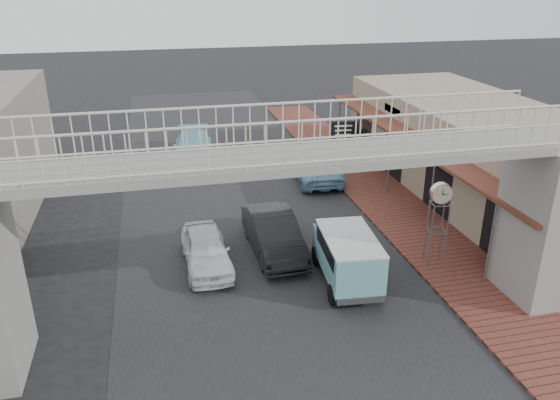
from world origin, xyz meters
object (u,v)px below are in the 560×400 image
white_hatchback (206,250)px  angkot_far (193,147)px  angkot_van (347,252)px  street_clock (441,197)px  motorcycle_far (355,152)px  angkot_curb (316,168)px  dark_sedan (274,234)px  motorcycle_near (331,157)px  arrow_sign (360,131)px

white_hatchback → angkot_far: angkot_far is taller
angkot_van → street_clock: bearing=12.5°
angkot_van → motorcycle_far: 12.52m
white_hatchback → angkot_curb: white_hatchback is taller
street_clock → angkot_curb: bearing=110.3°
dark_sedan → angkot_curb: 7.73m
angkot_curb → motorcycle_far: 3.58m
dark_sedan → angkot_van: (1.86, -2.63, 0.39)m
street_clock → angkot_far: bearing=128.0°
white_hatchback → motorcycle_near: bearing=48.7°
angkot_van → motorcycle_far: angkot_van is taller
arrow_sign → white_hatchback: bearing=-136.8°
arrow_sign → motorcycle_far: bearing=76.6°
white_hatchback → motorcycle_near: 11.66m
angkot_far → street_clock: 15.55m
angkot_far → arrow_sign: (7.37, -5.75, 1.95)m
angkot_curb → arrow_sign: size_ratio=1.39×
dark_sedan → motorcycle_far: size_ratio=2.75×
angkot_van → white_hatchback: bearing=159.3°
motorcycle_near → arrow_sign: bearing=-145.8°
angkot_curb → arrow_sign: bearing=153.2°
motorcycle_near → motorcycle_far: 1.65m
white_hatchback → angkot_van: bearing=-27.3°
white_hatchback → motorcycle_near: (7.44, 8.98, -0.07)m
angkot_far → angkot_van: size_ratio=1.31×
dark_sedan → angkot_curb: size_ratio=1.01×
motorcycle_near → angkot_far: bearing=90.2°
angkot_far → arrow_sign: 9.55m
angkot_far → motorcycle_near: angkot_far is taller
white_hatchback → dark_sedan: size_ratio=0.85×
motorcycle_far → street_clock: bearing=-157.7°
motorcycle_far → street_clock: size_ratio=0.55×
angkot_far → motorcycle_near: size_ratio=2.73×
angkot_curb → angkot_van: size_ratio=1.18×
dark_sedan → arrow_sign: (5.42, 5.74, 1.93)m
angkot_van → street_clock: 3.69m
angkot_van → street_clock: street_clock is taller
motorcycle_near → white_hatchback: bearing=164.3°
street_clock → white_hatchback: bearing=178.2°
angkot_curb → arrow_sign: arrow_sign is taller
street_clock → angkot_van: bearing=-162.3°
angkot_van → motorcycle_near: size_ratio=2.08×
motorcycle_near → street_clock: 10.82m
angkot_curb → dark_sedan: bearing=66.6°
white_hatchback → street_clock: (7.75, -1.65, 1.90)m
motorcycle_near → angkot_van: bearing=-171.5°
angkot_far → motorcycle_far: 8.81m
angkot_curb → arrow_sign: (1.77, -1.08, 2.05)m
white_hatchback → angkot_curb: bearing=48.4°
angkot_far → arrow_sign: size_ratio=1.54×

